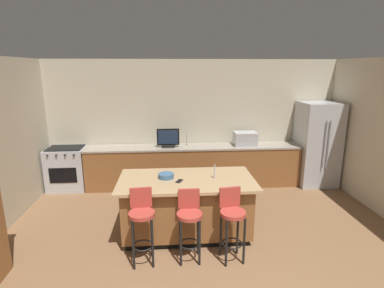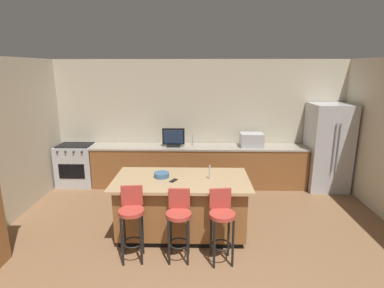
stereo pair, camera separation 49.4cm
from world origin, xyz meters
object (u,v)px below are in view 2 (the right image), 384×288
tv_monitor (173,138)px  refrigerator (327,147)px  range_oven (77,165)px  bar_stool_right (222,220)px  kitchen_island (182,206)px  fruit_bowl (162,175)px  bar_stool_left (132,217)px  cell_phone (174,181)px  bar_stool_center (179,219)px  microwave (252,140)px  tv_remote (162,176)px

tv_monitor → refrigerator: bearing=-0.5°
range_oven → bar_stool_right: 4.06m
tv_monitor → bar_stool_right: 2.85m
bar_stool_right → tv_monitor: bearing=99.6°
kitchen_island → fruit_bowl: bearing=168.3°
bar_stool_left → cell_phone: 0.83m
bar_stool_center → microwave: bearing=62.8°
range_oven → bar_stool_center: (2.44, -2.69, 0.13)m
tv_monitor → fruit_bowl: tv_monitor is taller
bar_stool_left → fruit_bowl: size_ratio=4.35×
range_oven → fruit_bowl: bearing=-42.8°
bar_stool_left → cell_phone: bearing=42.9°
fruit_bowl → range_oven: bearing=137.2°
kitchen_island → microwave: bearing=55.6°
microwave → fruit_bowl: 2.61m
range_oven → refrigerator: bearing=-0.9°
cell_phone → tv_remote: size_ratio=0.88×
bar_stool_left → microwave: bearing=47.5°
kitchen_island → bar_stool_center: bearing=-90.0°
tv_remote → microwave: bearing=92.0°
tv_monitor → tv_remote: (-0.03, -1.90, -0.16)m
bar_stool_left → kitchen_island: bearing=41.3°
bar_stool_left → tv_remote: bar_stool_left is taller
kitchen_island → cell_phone: 0.47m
range_oven → cell_phone: (2.33, -2.12, 0.46)m
bar_stool_left → tv_remote: (0.32, 0.76, 0.31)m
refrigerator → bar_stool_center: 3.98m
refrigerator → bar_stool_left: size_ratio=1.80×
kitchen_island → tv_remote: size_ratio=12.07×
microwave → bar_stool_center: 3.06m
bar_stool_center → tv_remote: 0.87m
tv_monitor → tv_remote: tv_monitor is taller
bar_stool_left → fruit_bowl: bar_stool_left is taller
kitchen_island → range_oven: size_ratio=2.24×
refrigerator → kitchen_island: bearing=-146.8°
refrigerator → range_oven: size_ratio=1.99×
microwave → bar_stool_left: microwave is taller
range_oven → fruit_bowl: 2.94m
fruit_bowl → cell_phone: 0.25m
range_oven → tv_remote: tv_remote is taller
range_oven → kitchen_island: bearing=-39.9°
tv_monitor → bar_stool_right: size_ratio=0.48×
bar_stool_left → cell_phone: (0.51, 0.58, 0.30)m
kitchen_island → tv_monitor: (-0.28, 1.98, 0.61)m
bar_stool_right → cell_phone: 0.96m
microwave → bar_stool_right: size_ratio=0.48×
refrigerator → bar_stool_right: bearing=-132.4°
tv_monitor → bar_stool_left: size_ratio=0.47×
kitchen_island → bar_stool_right: bearing=-50.8°
range_oven → microwave: 3.88m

